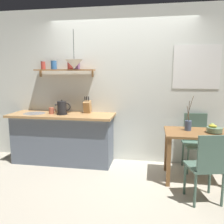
% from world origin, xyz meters
% --- Properties ---
extents(ground_plane, '(14.00, 14.00, 0.00)m').
position_xyz_m(ground_plane, '(0.00, 0.00, 0.00)').
color(ground_plane, '#BCB29E').
extents(back_wall, '(6.80, 0.11, 2.70)m').
position_xyz_m(back_wall, '(0.21, 0.65, 1.35)').
color(back_wall, silver).
rests_on(back_wall, ground_plane).
extents(kitchen_counter, '(1.83, 0.63, 0.88)m').
position_xyz_m(kitchen_counter, '(-1.00, 0.32, 0.45)').
color(kitchen_counter, slate).
rests_on(kitchen_counter, ground_plane).
extents(wall_shelf, '(1.08, 0.20, 0.30)m').
position_xyz_m(wall_shelf, '(-1.00, 0.49, 1.69)').
color(wall_shelf, '#9E6B3D').
extents(dining_table, '(1.01, 0.64, 0.74)m').
position_xyz_m(dining_table, '(1.26, -0.03, 0.61)').
color(dining_table, brown).
rests_on(dining_table, ground_plane).
extents(dining_chair_near, '(0.48, 0.47, 0.89)m').
position_xyz_m(dining_chair_near, '(1.22, -0.68, 0.50)').
color(dining_chair_near, '#4C6B5B').
rests_on(dining_chair_near, ground_plane).
extents(dining_chair_far, '(0.46, 0.45, 0.92)m').
position_xyz_m(dining_chair_far, '(1.29, 0.42, 0.51)').
color(dining_chair_far, '#4C6B5B').
rests_on(dining_chair_far, ground_plane).
extents(fruit_bowl, '(0.22, 0.22, 0.14)m').
position_xyz_m(fruit_bowl, '(1.44, -0.05, 0.79)').
color(fruit_bowl, slate).
rests_on(fruit_bowl, dining_table).
extents(twig_vase, '(0.11, 0.10, 0.52)m').
position_xyz_m(twig_vase, '(1.09, 0.04, 0.82)').
color(twig_vase, '#475675').
rests_on(twig_vase, dining_table).
extents(electric_kettle, '(0.27, 0.18, 0.26)m').
position_xyz_m(electric_kettle, '(-0.97, 0.26, 1.00)').
color(electric_kettle, black).
rests_on(electric_kettle, kitchen_counter).
extents(knife_block, '(0.12, 0.18, 0.30)m').
position_xyz_m(knife_block, '(-0.58, 0.48, 1.00)').
color(knife_block, tan).
rests_on(knife_block, kitchen_counter).
extents(coffee_mug_by_sink, '(0.13, 0.09, 0.11)m').
position_xyz_m(coffee_mug_by_sink, '(-1.18, 0.29, 0.94)').
color(coffee_mug_by_sink, '#C6664C').
rests_on(coffee_mug_by_sink, kitchen_counter).
extents(pendant_lamp, '(0.29, 0.29, 0.63)m').
position_xyz_m(pendant_lamp, '(-0.75, 0.29, 1.73)').
color(pendant_lamp, black).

